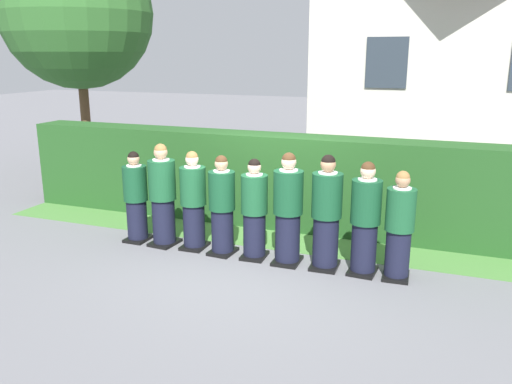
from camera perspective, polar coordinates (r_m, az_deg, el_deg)
ground_plane at (r=8.21m, az=0.00°, el=-7.10°), size 60.00×60.00×0.00m
student_front_row_0 at (r=8.94m, az=-12.91°, el=-0.74°), size 0.40×0.44×1.53m
student_front_row_1 at (r=8.64m, az=-10.09°, el=-0.58°), size 0.44×0.51×1.68m
student_front_row_2 at (r=8.43m, az=-6.81°, el=-1.17°), size 0.41×0.50×1.59m
student_front_row_3 at (r=8.15m, az=-3.70°, el=-1.71°), size 0.41×0.51×1.58m
student_front_row_4 at (r=7.97m, az=-0.17°, el=-2.12°), size 0.40×0.50×1.56m
student_front_row_5 at (r=7.77m, az=3.49°, el=-2.12°), size 0.44×0.49×1.69m
student_front_row_6 at (r=7.65m, az=7.66°, el=-2.49°), size 0.44×0.49×1.69m
student_front_row_7 at (r=7.56m, az=11.78°, el=-3.11°), size 0.43×0.53×1.63m
student_front_row_8 at (r=7.50m, az=15.29°, el=-3.82°), size 0.40×0.50×1.55m
hedge at (r=9.44m, az=3.52°, el=1.13°), size 10.56×0.70×1.67m
school_building_main at (r=14.37m, az=21.29°, el=15.09°), size 6.89×4.70×6.57m
oak_tree_left at (r=14.22m, az=-18.86°, el=17.89°), size 3.67×3.67×5.85m
lawn_strip at (r=8.95m, az=1.91°, el=-5.19°), size 10.56×0.90×0.01m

